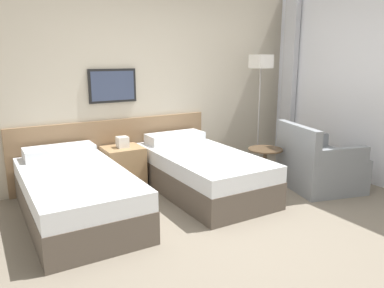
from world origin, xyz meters
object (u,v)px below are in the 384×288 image
(bed_near_window, at_px, (202,172))
(armchair, at_px, (318,167))
(side_table, at_px, (265,159))
(floor_lamp, at_px, (261,72))
(nightstand, at_px, (124,166))
(bed_near_door, at_px, (76,194))

(bed_near_window, relative_size, armchair, 1.78)
(side_table, relative_size, armchair, 0.46)
(floor_lamp, bearing_deg, side_table, -123.80)
(bed_near_window, xyz_separation_m, side_table, (0.89, -0.18, 0.08))
(bed_near_window, bearing_deg, nightstand, 138.83)
(bed_near_door, distance_m, nightstand, 1.04)
(bed_near_door, bearing_deg, bed_near_window, 0.00)
(bed_near_window, relative_size, side_table, 3.90)
(bed_near_door, xyz_separation_m, armchair, (2.97, -0.64, 0.02))
(nightstand, bearing_deg, side_table, -27.44)
(bed_near_door, distance_m, armchair, 3.04)
(side_table, bearing_deg, armchair, -42.01)
(bed_near_window, bearing_deg, armchair, -24.70)
(bed_near_window, height_order, floor_lamp, floor_lamp)
(nightstand, xyz_separation_m, floor_lamp, (2.14, -0.17, 1.18))
(bed_near_door, relative_size, side_table, 3.90)
(bed_near_door, relative_size, armchair, 1.78)
(floor_lamp, relative_size, armchair, 1.59)
(bed_near_window, distance_m, floor_lamp, 1.88)
(floor_lamp, relative_size, side_table, 3.48)
(bed_near_door, height_order, nightstand, nightstand)
(side_table, bearing_deg, bed_near_door, 175.77)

